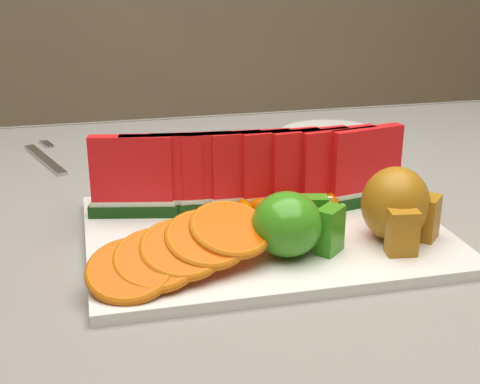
{
  "coord_description": "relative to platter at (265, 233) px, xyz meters",
  "views": [
    {
      "loc": [
        -0.13,
        -0.74,
        1.07
      ],
      "look_at": [
        0.03,
        -0.05,
        0.81
      ],
      "focal_mm": 50.0,
      "sensor_mm": 36.0,
      "label": 1
    }
  ],
  "objects": [
    {
      "name": "platter",
      "position": [
        0.0,
        0.0,
        0.0
      ],
      "size": [
        0.4,
        0.3,
        0.01
      ],
      "color": "silver",
      "rests_on": "tablecloth"
    },
    {
      "name": "pear_cluster",
      "position": [
        0.13,
        -0.06,
        0.04
      ],
      "size": [
        0.1,
        0.1,
        0.08
      ],
      "color": "#AB9504",
      "rests_on": "platter"
    },
    {
      "name": "orange_fan_back",
      "position": [
        -0.04,
        0.12,
        0.02
      ],
      "size": [
        0.23,
        0.1,
        0.04
      ],
      "color": "#D53D00",
      "rests_on": "platter"
    },
    {
      "name": "apple_cluster",
      "position": [
        0.01,
        -0.07,
        0.04
      ],
      "size": [
        0.11,
        0.09,
        0.07
      ],
      "color": "#277A12",
      "rests_on": "platter"
    },
    {
      "name": "side_plate",
      "position": [
        0.22,
        0.38,
        -0.0
      ],
      "size": [
        0.21,
        0.21,
        0.01
      ],
      "color": "silver",
      "rests_on": "tablecloth"
    },
    {
      "name": "fork",
      "position": [
        -0.26,
        0.37,
        -0.0
      ],
      "size": [
        0.07,
        0.19,
        0.0
      ],
      "color": "silver",
      "rests_on": "tablecloth"
    },
    {
      "name": "table",
      "position": [
        -0.06,
        0.07,
        -0.11
      ],
      "size": [
        1.4,
        0.9,
        0.75
      ],
      "color": "#462318",
      "rests_on": "ground"
    },
    {
      "name": "orange_fan_front",
      "position": [
        -0.11,
        -0.09,
        0.03
      ],
      "size": [
        0.21,
        0.13,
        0.06
      ],
      "color": "#D53D00",
      "rests_on": "platter"
    },
    {
      "name": "tablecloth",
      "position": [
        -0.06,
        0.07,
        -0.05
      ],
      "size": [
        1.53,
        1.03,
        0.2
      ],
      "color": "gray",
      "rests_on": "table"
    },
    {
      "name": "watermelon_row",
      "position": [
        -0.0,
        0.06,
        0.05
      ],
      "size": [
        0.39,
        0.07,
        0.1
      ],
      "color": "#103819",
      "rests_on": "platter"
    },
    {
      "name": "tangerine_segments",
      "position": [
        0.01,
        0.02,
        0.02
      ],
      "size": [
        0.21,
        0.07,
        0.02
      ],
      "color": "orange",
      "rests_on": "platter"
    }
  ]
}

